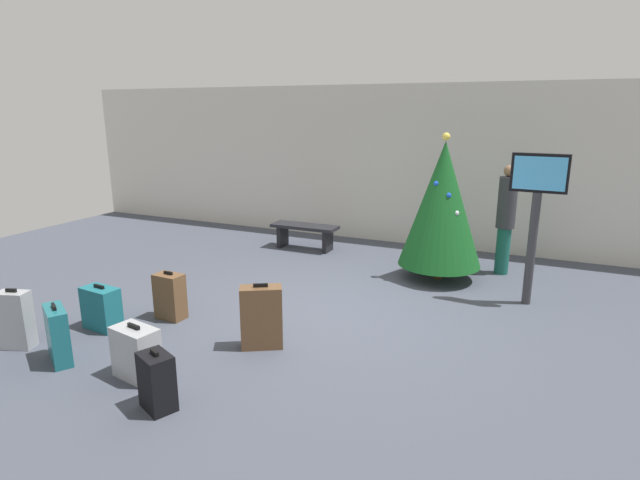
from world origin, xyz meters
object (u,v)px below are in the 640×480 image
suitcase_0 (16,320)px  suitcase_5 (136,353)px  suitcase_2 (101,308)px  suitcase_3 (170,296)px  flight_info_kiosk (536,205)px  suitcase_4 (157,382)px  suitcase_1 (262,317)px  suitcase_6 (58,335)px  waiting_bench (305,231)px  traveller_0 (506,217)px  holiday_tree (442,204)px

suitcase_0 → suitcase_5: (1.72, 0.05, -0.07)m
suitcase_2 → suitcase_3: (0.56, 0.60, 0.04)m
suitcase_0 → suitcase_5: suitcase_0 is taller
flight_info_kiosk → suitcase_4: size_ratio=3.64×
suitcase_0 → suitcase_5: 1.73m
flight_info_kiosk → suitcase_1: 3.94m
flight_info_kiosk → suitcase_6: flight_info_kiosk is taller
suitcase_0 → suitcase_3: size_ratio=1.11×
suitcase_2 → suitcase_5: 1.46m
suitcase_3 → suitcase_1: bearing=-8.4°
flight_info_kiosk → waiting_bench: 4.42m
flight_info_kiosk → traveller_0: (-0.45, 1.28, -0.45)m
suitcase_5 → holiday_tree: bearing=64.0°
holiday_tree → traveller_0: 1.17m
suitcase_4 → suitcase_5: 0.68m
suitcase_1 → suitcase_5: 1.37m
holiday_tree → suitcase_3: bearing=-132.9°
suitcase_1 → traveller_0: bearing=60.7°
traveller_0 → suitcase_4: (-2.45, -5.43, -0.69)m
suitcase_0 → suitcase_2: (0.46, 0.78, -0.07)m
traveller_0 → suitcase_6: bearing=-127.9°
waiting_bench → suitcase_3: bearing=-91.4°
suitcase_6 → flight_info_kiosk: bearing=41.0°
traveller_0 → suitcase_3: (-3.73, -3.75, -0.66)m
waiting_bench → suitcase_4: size_ratio=2.27×
suitcase_3 → suitcase_5: size_ratio=1.11×
holiday_tree → suitcase_6: (-3.14, -4.47, -0.91)m
traveller_0 → suitcase_5: size_ratio=3.12×
traveller_0 → suitcase_3: bearing=-134.8°
suitcase_1 → suitcase_2: bearing=-169.6°
holiday_tree → traveller_0: size_ratio=1.29×
waiting_bench → suitcase_3: suitcase_3 is taller
flight_info_kiosk → suitcase_5: 5.28m
flight_info_kiosk → suitcase_6: (-4.49, -3.90, -1.10)m
suitcase_1 → suitcase_2: suitcase_1 is taller
suitcase_2 → holiday_tree: bearing=47.1°
suitcase_0 → suitcase_3: 1.72m
suitcase_1 → suitcase_3: bearing=171.6°
flight_info_kiosk → suitcase_0: bearing=-143.5°
waiting_bench → traveller_0: 3.69m
waiting_bench → suitcase_2: suitcase_2 is taller
flight_info_kiosk → suitcase_2: bearing=-147.1°
holiday_tree → suitcase_5: 4.96m
suitcase_5 → suitcase_6: (-1.01, -0.09, 0.04)m
suitcase_3 → traveller_0: bearing=45.2°
suitcase_3 → suitcase_5: suitcase_3 is taller
waiting_bench → suitcase_5: suitcase_5 is taller
traveller_0 → flight_info_kiosk: bearing=-70.4°
suitcase_1 → suitcase_5: bearing=-125.9°
suitcase_6 → suitcase_5: bearing=5.2°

